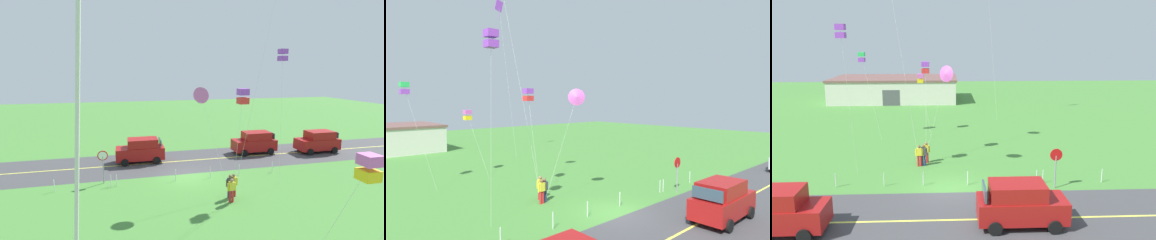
% 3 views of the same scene
% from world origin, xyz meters
% --- Properties ---
extents(ground_plane, '(120.00, 120.00, 0.10)m').
position_xyz_m(ground_plane, '(0.00, 0.00, -0.05)').
color(ground_plane, '#478438').
extents(asphalt_road, '(120.00, 7.00, 0.00)m').
position_xyz_m(asphalt_road, '(0.00, -4.00, 0.00)').
color(asphalt_road, '#424244').
rests_on(asphalt_road, ground).
extents(road_centre_stripe, '(120.00, 0.16, 0.00)m').
position_xyz_m(road_centre_stripe, '(0.00, -4.00, 0.01)').
color(road_centre_stripe, '#E5E04C').
rests_on(road_centre_stripe, asphalt_road).
extents(car_suv_foreground, '(4.40, 2.12, 2.24)m').
position_xyz_m(car_suv_foreground, '(3.42, -4.65, 1.15)').
color(car_suv_foreground, maroon).
rests_on(car_suv_foreground, ground).
extents(stop_sign, '(0.76, 0.08, 2.56)m').
position_xyz_m(stop_sign, '(6.51, -0.10, 1.80)').
color(stop_sign, gray).
rests_on(stop_sign, ground).
extents(person_adult_near, '(0.58, 0.22, 1.60)m').
position_xyz_m(person_adult_near, '(-2.21, 4.40, 0.86)').
color(person_adult_near, red).
rests_on(person_adult_near, ground).
extents(person_adult_companion, '(0.58, 0.22, 1.60)m').
position_xyz_m(person_adult_companion, '(-1.92, 4.51, 0.86)').
color(person_adult_companion, navy).
rests_on(person_adult_companion, ground).
extents(person_child_watcher, '(0.58, 0.22, 1.60)m').
position_xyz_m(person_child_watcher, '(-1.75, 5.18, 0.86)').
color(person_child_watcher, red).
rests_on(person_child_watcher, ground).
extents(kite_blue_mid, '(2.23, 1.71, 7.41)m').
position_xyz_m(kite_blue_mid, '(-0.23, 3.26, 6.83)').
color(kite_blue_mid, silver).
rests_on(kite_blue_mid, ground).
extents(kite_yellow_high, '(0.56, 1.66, 7.45)m').
position_xyz_m(kite_yellow_high, '(-1.75, 6.55, 7.01)').
color(kite_yellow_high, silver).
rests_on(kite_yellow_high, ground).
extents(kite_green_far, '(1.96, 1.46, 7.94)m').
position_xyz_m(kite_green_far, '(-7.87, 12.97, 7.49)').
color(kite_green_far, silver).
rests_on(kite_green_far, ground).
extents(kite_pink_drift, '(1.31, 2.08, 5.84)m').
position_xyz_m(kite_pink_drift, '(-2.70, 14.40, 5.39)').
color(kite_pink_drift, silver).
rests_on(kite_pink_drift, ground).
extents(kite_orange_near, '(0.56, 1.14, 10.02)m').
position_xyz_m(kite_orange_near, '(-6.68, 2.27, 9.56)').
color(kite_orange_near, silver).
rests_on(kite_orange_near, ground).
extents(kite_cyan_top, '(1.98, 1.19, 18.09)m').
position_xyz_m(kite_cyan_top, '(4.25, 21.29, 16.90)').
color(kite_cyan_top, silver).
rests_on(kite_cyan_top, ground).
extents(fence_post_0, '(0.05, 0.05, 0.90)m').
position_xyz_m(fence_post_0, '(-7.18, 0.70, 0.45)').
color(fence_post_0, silver).
rests_on(fence_post_0, ground).
extents(fence_post_1, '(0.05, 0.05, 0.90)m').
position_xyz_m(fence_post_1, '(-4.18, 0.70, 0.45)').
color(fence_post_1, silver).
rests_on(fence_post_1, ground).
extents(fence_post_2, '(0.05, 0.05, 0.90)m').
position_xyz_m(fence_post_2, '(-1.71, 0.70, 0.45)').
color(fence_post_2, silver).
rests_on(fence_post_2, ground).
extents(fence_post_3, '(0.05, 0.05, 0.90)m').
position_xyz_m(fence_post_3, '(1.11, 0.70, 0.45)').
color(fence_post_3, silver).
rests_on(fence_post_3, ground).
extents(fence_post_4, '(0.05, 0.05, 0.90)m').
position_xyz_m(fence_post_4, '(5.96, 0.70, 0.45)').
color(fence_post_4, silver).
rests_on(fence_post_4, ground).
extents(fence_post_5, '(0.05, 0.05, 0.90)m').
position_xyz_m(fence_post_5, '(5.56, 0.70, 0.45)').
color(fence_post_5, silver).
rests_on(fence_post_5, ground).
extents(fence_post_6, '(0.05, 0.05, 0.90)m').
position_xyz_m(fence_post_6, '(9.82, 0.70, 0.45)').
color(fence_post_6, silver).
rests_on(fence_post_6, ground).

